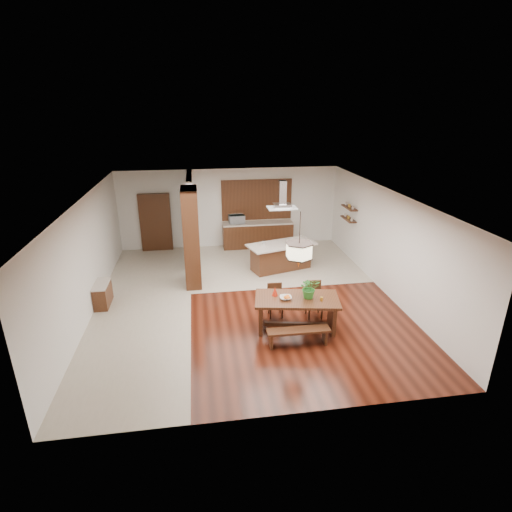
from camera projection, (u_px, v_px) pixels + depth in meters
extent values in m
plane|color=#341109|center=(245.00, 298.00, 11.10)|extent=(9.00, 9.00, 0.00)
cube|color=white|center=(244.00, 196.00, 10.06)|extent=(8.00, 9.00, 0.04)
cube|color=silver|center=(230.00, 208.00, 14.73)|extent=(8.00, 0.04, 2.90)
cube|color=silver|center=(279.00, 344.00, 6.42)|extent=(8.00, 0.04, 2.90)
cube|color=silver|center=(87.00, 258.00, 10.02)|extent=(0.04, 9.00, 2.90)
cube|color=silver|center=(387.00, 242.00, 11.14)|extent=(0.04, 9.00, 2.90)
cube|color=#BAAE9B|center=(144.00, 305.00, 10.71)|extent=(2.50, 9.00, 0.01)
cube|color=#BAAE9B|center=(273.00, 263.00, 13.58)|extent=(5.50, 4.00, 0.01)
cube|color=#402410|center=(244.00, 196.00, 10.06)|extent=(8.00, 9.00, 0.02)
cube|color=#311A0D|center=(191.00, 238.00, 11.49)|extent=(0.45, 1.00, 2.90)
cube|color=silver|center=(191.00, 218.00, 13.43)|extent=(0.18, 2.40, 2.90)
cube|color=#311A0D|center=(103.00, 294.00, 10.63)|extent=(0.37, 0.88, 0.63)
cube|color=#311A0D|center=(156.00, 222.00, 14.40)|extent=(1.10, 0.20, 2.10)
cube|color=#311A0D|center=(258.00, 235.00, 14.95)|extent=(2.60, 0.60, 0.90)
cube|color=beige|center=(258.00, 223.00, 14.78)|extent=(2.60, 0.62, 0.05)
cube|color=#AB7833|center=(257.00, 200.00, 14.72)|extent=(2.60, 0.08, 1.50)
cube|color=#311A0D|center=(348.00, 219.00, 13.54)|extent=(0.26, 0.90, 0.04)
cube|color=#311A0D|center=(349.00, 208.00, 13.39)|extent=(0.26, 0.90, 0.04)
cube|color=#311A0D|center=(297.00, 299.00, 9.35)|extent=(2.09, 1.31, 0.07)
cube|color=#311A0D|center=(261.00, 314.00, 9.52)|extent=(0.22, 0.78, 0.75)
cube|color=#311A0D|center=(332.00, 315.00, 9.48)|extent=(0.22, 0.78, 0.75)
imported|color=#2B7426|center=(310.00, 288.00, 9.27)|extent=(0.47, 0.41, 0.51)
imported|color=beige|center=(286.00, 298.00, 9.28)|extent=(0.30, 0.30, 0.07)
cone|color=#B4200C|center=(275.00, 291.00, 9.42)|extent=(0.18, 0.18, 0.22)
cylinder|color=gold|center=(322.00, 299.00, 9.19)|extent=(0.07, 0.07, 0.09)
cube|color=#311A0D|center=(281.00, 257.00, 12.92)|extent=(1.99, 1.21, 0.84)
cube|color=beige|center=(281.00, 244.00, 12.72)|extent=(2.33, 1.51, 0.05)
imported|color=silver|center=(293.00, 242.00, 12.73)|extent=(0.16, 0.16, 0.10)
imported|color=silver|center=(237.00, 219.00, 14.62)|extent=(0.61, 0.46, 0.31)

